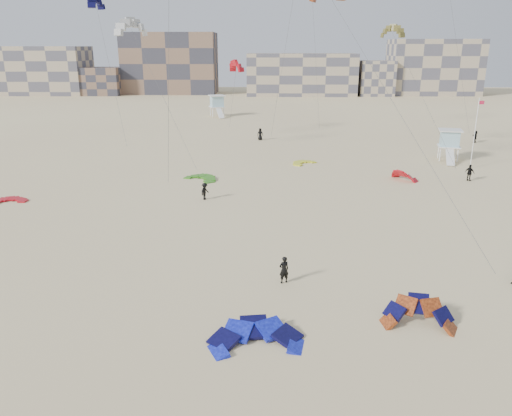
{
  "coord_description": "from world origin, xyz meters",
  "views": [
    {
      "loc": [
        0.44,
        -25.36,
        13.91
      ],
      "look_at": [
        -0.35,
        6.0,
        3.74
      ],
      "focal_mm": 35.0,
      "sensor_mm": 36.0,
      "label": 1
    }
  ],
  "objects_px": {
    "kite_ground_orange": "(418,325)",
    "kitesurfer_main": "(284,270)",
    "kite_ground_blue": "(256,344)",
    "lifeguard_tower_near": "(449,145)"
  },
  "relations": [
    {
      "from": "kite_ground_orange",
      "to": "kite_ground_blue",
      "type": "bearing_deg",
      "value": -156.98
    },
    {
      "from": "kite_ground_blue",
      "to": "kitesurfer_main",
      "type": "distance_m",
      "value": 6.98
    },
    {
      "from": "kite_ground_blue",
      "to": "kitesurfer_main",
      "type": "relative_size",
      "value": 2.72
    },
    {
      "from": "lifeguard_tower_near",
      "to": "kite_ground_orange",
      "type": "bearing_deg",
      "value": -97.9
    },
    {
      "from": "kite_ground_orange",
      "to": "kitesurfer_main",
      "type": "relative_size",
      "value": 2.08
    },
    {
      "from": "kite_ground_blue",
      "to": "kitesurfer_main",
      "type": "bearing_deg",
      "value": 69.31
    },
    {
      "from": "kite_ground_blue",
      "to": "kitesurfer_main",
      "type": "xyz_separation_m",
      "value": [
        1.53,
        6.75,
        0.87
      ]
    },
    {
      "from": "kite_ground_orange",
      "to": "lifeguard_tower_near",
      "type": "relative_size",
      "value": 0.64
    },
    {
      "from": "kitesurfer_main",
      "to": "kite_ground_orange",
      "type": "bearing_deg",
      "value": 121.28
    },
    {
      "from": "kitesurfer_main",
      "to": "lifeguard_tower_near",
      "type": "relative_size",
      "value": 0.31
    }
  ]
}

